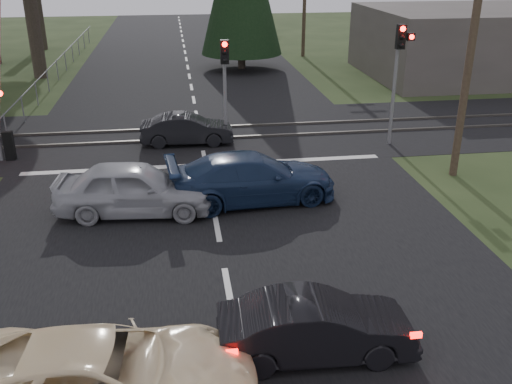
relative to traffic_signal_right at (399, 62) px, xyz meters
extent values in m
plane|color=#253417|center=(-7.55, -9.47, -3.31)|extent=(120.00, 120.00, 0.00)
cube|color=black|center=(-7.55, 0.53, -3.31)|extent=(14.00, 100.00, 0.01)
cube|color=black|center=(-7.55, 2.53, -3.31)|extent=(120.00, 8.00, 0.01)
cube|color=silver|center=(-7.55, -1.27, -3.30)|extent=(13.00, 0.35, 0.00)
cube|color=#59544C|center=(-7.55, 1.73, -3.26)|extent=(120.00, 0.12, 0.10)
cube|color=#59544C|center=(-7.55, 3.33, -3.26)|extent=(120.00, 0.12, 0.10)
cube|color=black|center=(-14.70, 0.33, -2.76)|extent=(0.35, 0.25, 1.10)
cylinder|color=slate|center=(-0.05, 0.13, -1.41)|extent=(0.14, 0.14, 3.80)
cube|color=black|center=(-0.05, -0.05, 0.94)|extent=(0.32, 0.24, 0.90)
sphere|color=#FF0C07|center=(-0.05, -0.18, 1.24)|extent=(0.20, 0.20, 0.20)
sphere|color=black|center=(-0.05, -0.18, 0.94)|extent=(0.18, 0.18, 0.18)
sphere|color=black|center=(-0.05, -0.18, 0.64)|extent=(0.18, 0.18, 0.18)
cube|color=black|center=(0.33, -0.05, 0.94)|extent=(0.28, 0.22, 0.28)
sphere|color=#FF0C07|center=(0.33, -0.17, 0.94)|extent=(0.18, 0.18, 0.18)
cylinder|color=slate|center=(-6.55, 1.33, -1.71)|extent=(0.14, 0.14, 3.20)
cube|color=black|center=(-6.55, 1.15, 0.34)|extent=(0.32, 0.24, 0.90)
sphere|color=#FF0C07|center=(-6.55, 1.02, 0.64)|extent=(0.20, 0.20, 0.20)
sphere|color=black|center=(-6.55, 1.02, 0.34)|extent=(0.18, 0.18, 0.18)
sphere|color=black|center=(-6.55, 1.02, 0.04)|extent=(0.18, 0.18, 0.18)
cylinder|color=#4C3D2D|center=(0.95, -3.47, 1.19)|extent=(0.26, 0.26, 9.00)
cylinder|color=#473D33|center=(-16.55, 15.53, -0.61)|extent=(0.80, 0.80, 5.40)
cylinder|color=#473D33|center=(-18.55, 26.53, -0.61)|extent=(0.80, 0.80, 5.40)
cylinder|color=#473D33|center=(-4.05, 16.53, -2.31)|extent=(0.50, 0.50, 2.00)
cube|color=#59514C|center=(10.45, 12.53, -1.31)|extent=(14.00, 10.00, 4.00)
imported|color=#F9E1B2|center=(-9.97, -13.10, -2.60)|extent=(5.32, 2.73, 1.44)
imported|color=black|center=(-6.10, -12.12, -2.69)|extent=(3.82, 1.45, 1.25)
imported|color=#A1A2A9|center=(-9.85, -5.06, -2.53)|extent=(4.77, 2.28, 1.57)
imported|color=#182949|center=(-6.31, -4.67, -2.56)|extent=(5.39, 2.60, 1.51)
imported|color=black|center=(-8.11, 1.29, -2.71)|extent=(3.72, 1.42, 1.21)
camera|label=1|loc=(-8.53, -20.84, 3.97)|focal=40.00mm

